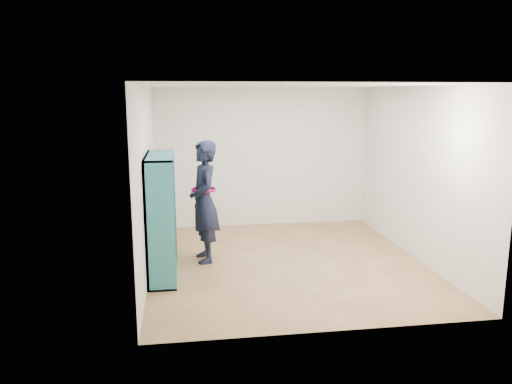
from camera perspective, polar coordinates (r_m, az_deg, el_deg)
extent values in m
plane|color=brown|center=(7.58, 3.47, -8.00)|extent=(4.50, 4.50, 0.00)
plane|color=white|center=(7.16, 3.72, 12.05)|extent=(4.50, 4.50, 0.00)
cube|color=silver|center=(7.12, -12.36, 1.30)|extent=(0.02, 4.50, 2.60)
cube|color=silver|center=(7.92, 17.89, 2.01)|extent=(0.02, 4.50, 2.60)
cube|color=silver|center=(9.45, 0.73, 3.96)|extent=(4.00, 0.02, 2.60)
cube|color=silver|center=(5.13, 8.88, -2.37)|extent=(4.00, 0.02, 2.60)
cube|color=teal|center=(6.35, -10.92, -4.03)|extent=(0.37, 0.03, 1.69)
cube|color=teal|center=(7.56, -10.57, -1.59)|extent=(0.37, 0.03, 1.69)
cube|color=teal|center=(7.20, -10.49, -9.14)|extent=(0.37, 1.27, 0.03)
cube|color=teal|center=(6.80, -10.98, 4.10)|extent=(0.37, 1.27, 0.03)
cube|color=teal|center=(6.96, -12.14, -2.74)|extent=(0.03, 1.27, 1.69)
cube|color=teal|center=(6.76, -10.79, -3.11)|extent=(0.34, 0.03, 1.63)
cube|color=teal|center=(7.15, -10.67, -2.32)|extent=(0.34, 0.03, 1.63)
cube|color=teal|center=(7.06, -10.61, -5.93)|extent=(0.34, 1.21, 0.03)
cube|color=teal|center=(6.95, -10.73, -2.70)|extent=(0.34, 1.21, 0.03)
cube|color=teal|center=(6.87, -10.85, 0.61)|extent=(0.34, 1.21, 0.03)
cube|color=beige|center=(6.78, -10.43, -9.77)|extent=(0.23, 0.15, 0.09)
cube|color=black|center=(6.58, -10.50, -6.00)|extent=(0.19, 0.17, 0.24)
cube|color=maroon|center=(6.47, -10.63, -2.45)|extent=(0.19, 0.17, 0.26)
cube|color=silver|center=(6.46, -10.81, 0.32)|extent=(0.23, 0.15, 0.06)
cube|color=navy|center=(7.09, -10.28, -8.29)|extent=(0.19, 0.17, 0.21)
cube|color=brown|center=(6.96, -10.40, -4.97)|extent=(0.19, 0.17, 0.25)
cube|color=#BFB28C|center=(6.93, -10.57, -2.25)|extent=(0.23, 0.15, 0.09)
cube|color=#26594C|center=(6.78, -10.66, 1.92)|extent=(0.19, 0.17, 0.31)
cube|color=beige|center=(7.47, -10.20, -7.18)|extent=(0.19, 0.17, 0.24)
cube|color=black|center=(7.43, -10.36, -4.71)|extent=(0.23, 0.15, 0.06)
cube|color=maroon|center=(7.25, -10.43, -0.89)|extent=(0.19, 0.17, 0.28)
cube|color=silver|center=(7.18, -10.54, 2.31)|extent=(0.19, 0.17, 0.28)
imported|color=black|center=(7.45, -5.95, -1.12)|extent=(0.52, 0.72, 1.82)
torus|color=#A20C55|center=(7.41, -5.98, 0.28)|extent=(0.42, 0.42, 0.04)
cube|color=silver|center=(7.48, -7.29, -0.16)|extent=(0.03, 0.09, 0.12)
cube|color=black|center=(7.48, -7.29, -0.16)|extent=(0.02, 0.09, 0.12)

